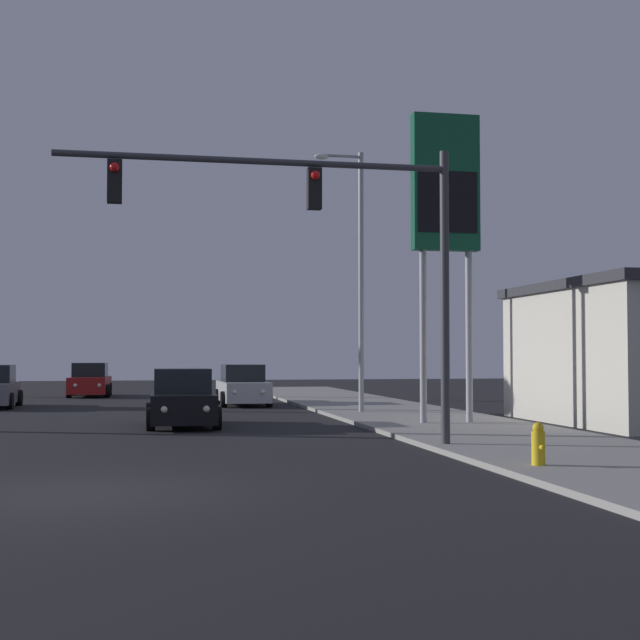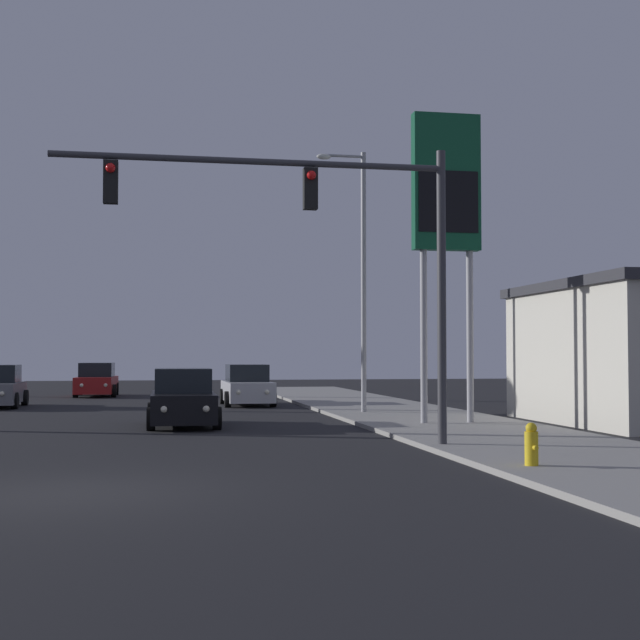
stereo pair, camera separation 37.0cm
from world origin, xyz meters
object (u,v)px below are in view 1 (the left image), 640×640
Objects in this scene: car_silver at (243,387)px; traffic_light_mast at (334,230)px; gas_station_sign at (446,200)px; car_black at (182,400)px; car_red at (90,381)px; street_lamp at (357,267)px; fire_hydrant at (538,444)px.

traffic_light_mast is (0.04, -17.79, 4.03)m from car_silver.
traffic_light_mast is 7.67m from gas_station_sign.
traffic_light_mast reaches higher than car_black.
traffic_light_mast is 0.95× the size of gas_station_sign.
car_red is at bearing -78.76° from car_black.
gas_station_sign is at bearing 51.95° from traffic_light_mast.
street_lamp reaches higher than traffic_light_mast.
car_silver reaches higher than fire_hydrant.
street_lamp is 1.00× the size of gas_station_sign.
traffic_light_mast is at bearing 88.97° from car_silver.
car_black is 9.66m from gas_station_sign.
car_black is 5.68× the size of fire_hydrant.
fire_hydrant is (-1.74, -9.84, -6.13)m from gas_station_sign.
car_red is 1.00× the size of car_silver.
car_silver is 0.51× the size of traffic_light_mast.
car_red is at bearing 121.70° from street_lamp.
car_black and car_silver have the same top height.
gas_station_sign is at bearing 79.99° from fire_hydrant.
car_red is at bearing 103.85° from traffic_light_mast.
car_silver is 8.62m from street_lamp.
gas_station_sign is at bearing 120.16° from car_red.
car_red is 24.71m from gas_station_sign.
car_red is 11.40m from car_silver.
gas_station_sign is at bearing 169.18° from car_black.
gas_station_sign is (11.26, -21.20, 5.86)m from car_red.
car_red is 5.71× the size of fire_hydrant.
street_lamp reaches higher than fire_hydrant.
traffic_light_mast is at bearing -106.08° from street_lamp.
car_black is 8.39m from street_lamp.
street_lamp is 15.76m from fire_hydrant.
car_red reaches higher than fire_hydrant.
car_silver is (2.90, 10.42, 0.00)m from car_black.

